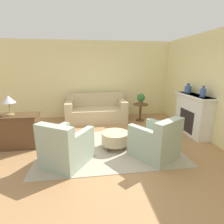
% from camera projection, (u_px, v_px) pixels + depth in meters
% --- Properties ---
extents(ground_plane, '(16.00, 16.00, 0.00)m').
position_uv_depth(ground_plane, '(109.00, 148.00, 4.24)').
color(ground_plane, '#AD7F51').
extents(wall_back, '(9.67, 0.12, 2.80)m').
position_uv_depth(wall_back, '(99.00, 80.00, 6.64)').
color(wall_back, beige).
rests_on(wall_back, ground_plane).
extents(wall_right, '(0.12, 9.35, 2.80)m').
position_uv_depth(wall_right, '(220.00, 88.00, 4.25)').
color(wall_right, beige).
rests_on(wall_right, ground_plane).
extents(rug, '(3.26, 2.18, 0.01)m').
position_uv_depth(rug, '(109.00, 148.00, 4.24)').
color(rug, '#B2A893').
rests_on(rug, ground_plane).
extents(couch, '(2.10, 1.00, 0.95)m').
position_uv_depth(couch, '(96.00, 111.00, 6.28)').
color(couch, '#C6B289').
rests_on(couch, ground_plane).
extents(armchair_left, '(1.11, 1.14, 0.90)m').
position_uv_depth(armchair_left, '(66.00, 148.00, 3.48)').
color(armchair_left, '#9EB29E').
rests_on(armchair_left, rug).
extents(armchair_right, '(1.11, 1.14, 0.90)m').
position_uv_depth(armchair_right, '(156.00, 142.00, 3.74)').
color(armchair_right, '#9EB29E').
rests_on(armchair_right, rug).
extents(ottoman_table, '(0.65, 0.65, 0.39)m').
position_uv_depth(ottoman_table, '(115.00, 138.00, 4.17)').
color(ottoman_table, '#C6B289').
rests_on(ottoman_table, rug).
extents(side_table, '(0.53, 0.53, 0.61)m').
position_uv_depth(side_table, '(140.00, 109.00, 6.22)').
color(side_table, brown).
rests_on(side_table, ground_plane).
extents(fireplace, '(0.44, 1.37, 1.14)m').
position_uv_depth(fireplace, '(193.00, 114.00, 4.99)').
color(fireplace, white).
rests_on(fireplace, ground_plane).
extents(dresser, '(1.21, 0.54, 0.81)m').
position_uv_depth(dresser, '(13.00, 131.00, 4.20)').
color(dresser, brown).
rests_on(dresser, ground_plane).
extents(vase_mantel_near, '(0.19, 0.19, 0.28)m').
position_uv_depth(vase_mantel_near, '(188.00, 89.00, 5.15)').
color(vase_mantel_near, '#38569E').
rests_on(vase_mantel_near, fireplace).
extents(vase_mantel_far, '(0.14, 0.14, 0.30)m').
position_uv_depth(vase_mantel_far, '(203.00, 93.00, 4.48)').
color(vase_mantel_far, '#38569E').
rests_on(vase_mantel_far, fireplace).
extents(potted_plant_on_side_table, '(0.28, 0.28, 0.37)m').
position_uv_depth(potted_plant_on_side_table, '(141.00, 98.00, 6.12)').
color(potted_plant_on_side_table, brown).
rests_on(potted_plant_on_side_table, side_table).
extents(table_lamp, '(0.31, 0.31, 0.47)m').
position_uv_depth(table_lamp, '(8.00, 100.00, 4.00)').
color(table_lamp, tan).
rests_on(table_lamp, dresser).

